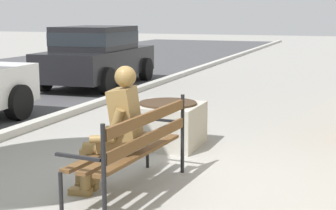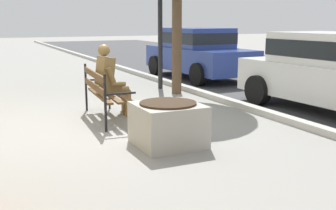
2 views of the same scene
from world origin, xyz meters
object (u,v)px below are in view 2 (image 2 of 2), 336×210
at_px(bronze_statue_seated, 113,82).
at_px(parked_car_white, 336,70).
at_px(parked_car_blue, 198,51).
at_px(concrete_planter, 168,124).
at_px(park_bench, 103,90).

height_order(bronze_statue_seated, parked_car_white, parked_car_white).
bearing_deg(parked_car_blue, parked_car_white, 0.00).
distance_m(concrete_planter, parked_car_white, 4.02).
bearing_deg(concrete_planter, parked_car_white, 99.43).
xyz_separation_m(park_bench, parked_car_blue, (-4.20, 4.31, 0.30)).
bearing_deg(park_bench, concrete_planter, 10.73).
height_order(bronze_statue_seated, concrete_planter, bronze_statue_seated).
distance_m(park_bench, bronze_statue_seated, 0.26).
relative_size(park_bench, parked_car_white, 0.44).
bearing_deg(concrete_planter, parked_car_blue, 147.50).
bearing_deg(bronze_statue_seated, parked_car_white, 70.95).
height_order(park_bench, bronze_statue_seated, bronze_statue_seated).
relative_size(park_bench, bronze_statue_seated, 1.34).
xyz_separation_m(park_bench, bronze_statue_seated, (-0.09, 0.21, 0.12)).
xyz_separation_m(park_bench, parked_car_white, (1.32, 4.31, 0.30)).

